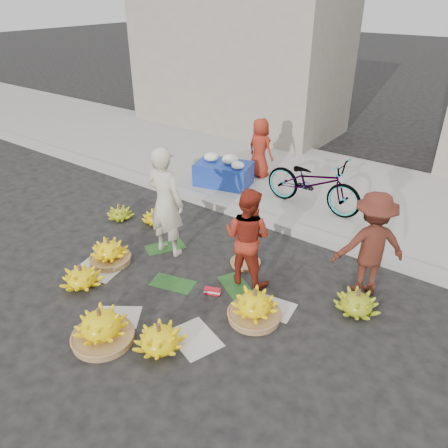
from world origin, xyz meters
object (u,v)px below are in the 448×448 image
Objects in this scene: banana_bunch_0 at (109,252)px; banana_bunch_4 at (255,306)px; vendor_cream at (166,202)px; bicycle at (313,183)px; flower_table at (224,172)px.

banana_bunch_0 is 2.60m from banana_bunch_4.
banana_bunch_4 reaches higher than banana_bunch_0.
banana_bunch_0 is 1.20m from vendor_cream.
bicycle is (1.28, 2.67, -0.27)m from vendor_cream.
banana_bunch_0 is 3.94m from bicycle.
vendor_cream is 0.93× the size of bicycle.
vendor_cream is at bearing 156.63° from bicycle.
bicycle is at bearing -118.86° from vendor_cream.
banana_bunch_4 is at bearing 4.87° from banana_bunch_0.
bicycle is at bearing -12.25° from flower_table.
vendor_cream is 1.40× the size of flower_table.
bicycle reaches higher than banana_bunch_4.
banana_bunch_0 is at bearing -175.13° from banana_bunch_4.
vendor_cream is 2.97m from bicycle.
flower_table reaches higher than banana_bunch_0.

